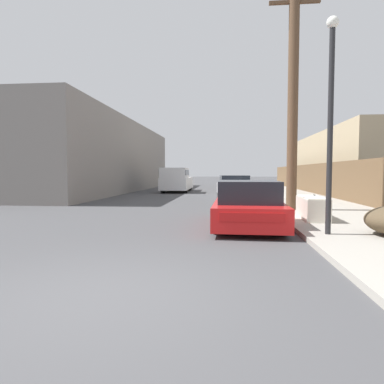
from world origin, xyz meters
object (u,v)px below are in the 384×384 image
Objects in this scene: pickup_truck at (176,180)px; utility_pole at (293,94)px; car_parked_mid at (234,186)px; parked_sports_car_red at (248,206)px; discarded_fridge at (312,208)px; street_lamp at (331,110)px.

pickup_truck is 14.59m from utility_pole.
car_parked_mid is 9.36m from utility_pole.
utility_pole is (1.79, 3.36, 3.76)m from parked_sports_car_red.
discarded_fridge is at bearing -86.83° from utility_pole.
pickup_truck is (-6.29, 15.31, 0.46)m from discarded_fridge.
parked_sports_car_red reaches higher than discarded_fridge.
parked_sports_car_red is at bearing 134.56° from street_lamp.
utility_pole reaches higher than discarded_fridge.
car_parked_mid is 13.73m from street_lamp.
utility_pole reaches higher than pickup_truck.
discarded_fridge is at bearing -83.22° from car_parked_mid.
pickup_truck is 0.69× the size of utility_pole.
street_lamp is at bearing -91.47° from utility_pole.
pickup_truck is at bearing 129.76° from car_parked_mid.
utility_pole reaches higher than parked_sports_car_red.
discarded_fridge is at bearing 24.45° from parked_sports_car_red.
car_parked_mid is at bearing 102.46° from discarded_fridge.
discarded_fridge is at bearing 83.89° from street_lamp.
car_parked_mid is (-2.07, 10.90, 0.16)m from discarded_fridge.
street_lamp is (-0.27, -2.52, 2.42)m from discarded_fridge.
parked_sports_car_red is at bearing -118.10° from utility_pole.
car_parked_mid is at bearing 97.63° from street_lamp.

